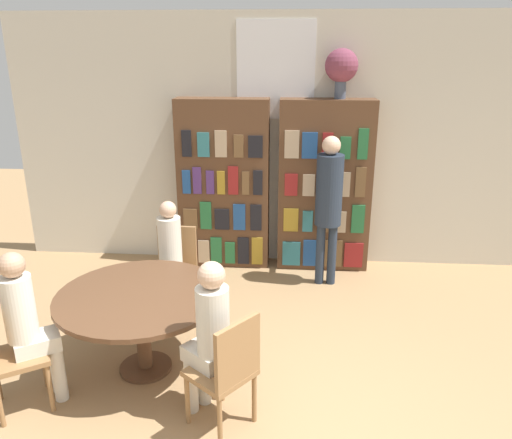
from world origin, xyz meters
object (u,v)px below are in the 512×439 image
at_px(chair_left_side, 175,266).
at_px(chair_near_camera, 5,351).
at_px(chair_far_side, 228,368).
at_px(seated_reader_right, 209,332).
at_px(bookshelf_left, 224,185).
at_px(librarian_standing, 329,196).
at_px(bookshelf_right, 324,187).
at_px(flower_vase, 341,67).
at_px(reading_table, 141,305).
at_px(seated_reader_back, 29,321).
at_px(seated_reader_left, 169,257).

bearing_deg(chair_left_side, chair_near_camera, 63.00).
distance_m(chair_far_side, seated_reader_right, 0.28).
bearing_deg(bookshelf_left, librarian_standing, -22.06).
bearing_deg(chair_far_side, bookshelf_right, 23.30).
bearing_deg(chair_far_side, flower_vase, 21.04).
bearing_deg(bookshelf_right, bookshelf_left, 179.99).
bearing_deg(chair_far_side, seated_reader_right, 90.00).
height_order(reading_table, librarian_standing, librarian_standing).
relative_size(flower_vase, chair_left_side, 0.61).
distance_m(flower_vase, seated_reader_back, 4.03).
relative_size(bookshelf_right, chair_near_camera, 2.29).
height_order(reading_table, seated_reader_right, seated_reader_right).
distance_m(bookshelf_right, seated_reader_right, 2.97).
height_order(bookshelf_left, reading_table, bookshelf_left).
relative_size(bookshelf_left, seated_reader_back, 1.64).
height_order(bookshelf_right, seated_reader_right, bookshelf_right).
bearing_deg(seated_reader_right, chair_near_camera, 130.15).
xyz_separation_m(seated_reader_left, librarian_standing, (1.58, 0.95, 0.37)).
xyz_separation_m(chair_left_side, seated_reader_left, (-0.01, -0.19, 0.18)).
bearing_deg(flower_vase, librarian_standing, -101.85).
height_order(reading_table, chair_left_side, chair_left_side).
bearing_deg(librarian_standing, seated_reader_right, -112.81).
relative_size(chair_far_side, seated_reader_back, 0.72).
relative_size(reading_table, chair_far_side, 1.52).
distance_m(reading_table, chair_left_side, 1.02).
relative_size(bookshelf_left, seated_reader_left, 1.67).
bearing_deg(chair_left_side, seated_reader_left, 90.00).
distance_m(flower_vase, seated_reader_left, 2.81).
bearing_deg(flower_vase, chair_left_side, -142.87).
relative_size(reading_table, chair_left_side, 1.52).
relative_size(bookshelf_right, librarian_standing, 1.20).
height_order(chair_left_side, seated_reader_back, seated_reader_back).
relative_size(flower_vase, reading_table, 0.40).
bearing_deg(chair_far_side, chair_left_side, 63.00).
height_order(flower_vase, reading_table, flower_vase).
height_order(chair_far_side, seated_reader_left, seated_reader_left).
bearing_deg(chair_far_side, seated_reader_left, 65.98).
bearing_deg(seated_reader_right, chair_far_side, -90.00).
bearing_deg(chair_left_side, bookshelf_right, -138.12).
height_order(seated_reader_right, seated_reader_back, seated_reader_right).
height_order(bookshelf_right, seated_reader_back, bookshelf_right).
relative_size(chair_near_camera, seated_reader_left, 0.73).
distance_m(chair_far_side, seated_reader_back, 1.51).
height_order(seated_reader_left, librarian_standing, librarian_standing).
xyz_separation_m(chair_near_camera, seated_reader_right, (1.50, 0.04, 0.21)).
height_order(chair_left_side, chair_far_side, same).
height_order(bookshelf_left, seated_reader_left, bookshelf_left).
xyz_separation_m(chair_far_side, seated_reader_left, (-0.75, 1.46, 0.18)).
bearing_deg(librarian_standing, seated_reader_left, -148.93).
distance_m(reading_table, seated_reader_right, 0.84).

